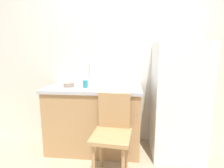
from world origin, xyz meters
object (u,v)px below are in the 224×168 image
at_px(refrigerator, 177,100).
at_px(cup_white, 88,82).
at_px(dish_tray, 114,86).
at_px(cup_teal, 85,84).
at_px(terracotta_bowl, 69,85).
at_px(chair, 112,131).

xyz_separation_m(refrigerator, cup_white, (-1.19, 0.13, 0.20)).
height_order(dish_tray, cup_white, cup_white).
height_order(dish_tray, cup_teal, cup_teal).
relative_size(dish_tray, terracotta_bowl, 2.04).
xyz_separation_m(refrigerator, dish_tray, (-0.81, -0.06, 0.18)).
height_order(terracotta_bowl, cup_white, cup_white).
bearing_deg(dish_tray, cup_teal, 176.92).
height_order(chair, cup_teal, cup_teal).
distance_m(dish_tray, cup_white, 0.43).
relative_size(chair, cup_teal, 9.43).
xyz_separation_m(refrigerator, terracotta_bowl, (-1.41, -0.03, 0.18)).
distance_m(refrigerator, cup_white, 1.22).
bearing_deg(chair, cup_teal, 136.44).
distance_m(dish_tray, terracotta_bowl, 0.60).
height_order(refrigerator, cup_white, refrigerator).
xyz_separation_m(chair, dish_tray, (-0.02, 0.43, 0.41)).
relative_size(refrigerator, dish_tray, 5.21).
relative_size(terracotta_bowl, cup_teal, 1.46).
bearing_deg(cup_teal, terracotta_bowl, 175.92).
relative_size(refrigerator, cup_white, 15.66).
relative_size(chair, cup_white, 9.56).
height_order(chair, terracotta_bowl, terracotta_bowl).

